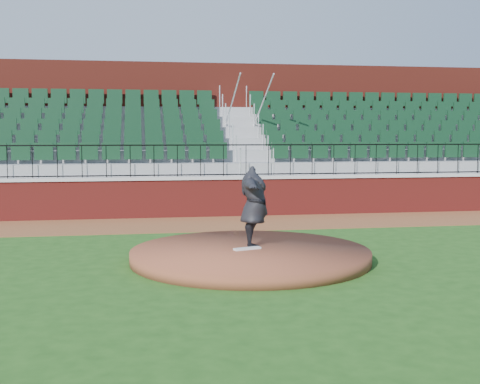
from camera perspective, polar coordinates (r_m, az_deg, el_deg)
name	(u,v)px	position (r m, az deg, el deg)	size (l,w,h in m)	color
ground	(252,260)	(13.08, 1.08, -6.29)	(90.00, 90.00, 0.00)	#1E4915
warning_track	(219,223)	(18.34, -1.99, -2.90)	(34.00, 3.20, 0.01)	brown
field_wall	(212,198)	(19.84, -2.59, -0.54)	(34.00, 0.35, 1.20)	maroon
wall_cap	(212,178)	(19.79, -2.60, 1.33)	(34.00, 0.45, 0.10)	#B7B7B7
wall_railing	(212,161)	(19.76, -2.60, 2.92)	(34.00, 0.05, 1.00)	black
seating_stands	(203,144)	(22.45, -3.43, 4.49)	(34.00, 5.10, 4.60)	gray
concourse_wall	(196,132)	(25.23, -4.10, 5.60)	(34.00, 0.50, 5.50)	maroon
pitchers_mound	(250,255)	(12.94, 0.96, -5.85)	(4.99, 4.99, 0.25)	brown
pitching_rubber	(247,249)	(12.88, 0.68, -5.25)	(0.59, 0.15, 0.04)	silver
pitcher	(254,207)	(13.03, 1.30, -1.37)	(2.12, 0.58, 1.73)	black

